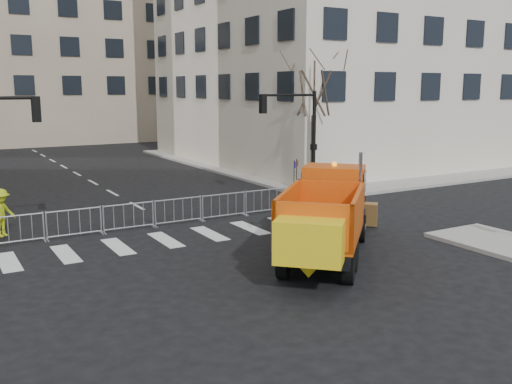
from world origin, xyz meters
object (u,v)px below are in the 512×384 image
worker (1,213)px  plow_truck (326,214)px  newspaper_box (325,189)px  cop_b (358,206)px  cop_c (304,205)px  cop_a (309,204)px

worker → plow_truck: bearing=-79.3°
worker → newspaper_box: (14.50, -0.35, -0.34)m
plow_truck → worker: bearing=92.5°
cop_b → worker: worker is taller
cop_b → cop_c: bearing=-34.8°
cop_a → worker: cop_a is taller
plow_truck → cop_c: plow_truck is taller
cop_c → newspaper_box: cop_c is taller
worker → newspaper_box: worker is taller
cop_b → cop_c: size_ratio=1.02×
worker → cop_c: bearing=-57.0°
cop_a → cop_c: (0.05, 0.43, -0.13)m
cop_a → worker: bearing=-49.3°
cop_a → cop_b: bearing=126.9°
plow_truck → worker: 11.86m
newspaper_box → plow_truck: bearing=-148.0°
cop_b → newspaper_box: size_ratio=1.63×
worker → cop_b: bearing=-59.6°
cop_b → cop_c: cop_b is taller
cop_a → newspaper_box: cop_a is taller
newspaper_box → cop_c: bearing=-157.5°
plow_truck → cop_c: bearing=18.5°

